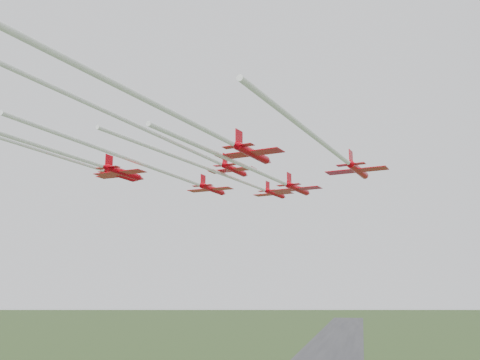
% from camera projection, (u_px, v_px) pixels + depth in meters
% --- Properties ---
extents(runway, '(38.00, 900.00, 0.04)m').
position_uv_depth(runway, '(327.00, 360.00, 283.84)').
color(runway, '#333335').
rests_on(runway, ground).
extents(jet_lead, '(19.14, 58.61, 2.58)m').
position_uv_depth(jet_lead, '(241.00, 181.00, 102.07)').
color(jet_lead, red).
extents(jet_row2_left, '(16.29, 59.55, 2.87)m').
position_uv_depth(jet_row2_left, '(175.00, 176.00, 98.47)').
color(jet_row2_left, red).
extents(jet_row2_right, '(17.14, 50.87, 2.88)m').
position_uv_depth(jet_row2_right, '(273.00, 178.00, 91.29)').
color(jet_row2_right, red).
extents(jet_row3_left, '(14.26, 53.17, 2.63)m').
position_uv_depth(jet_row3_left, '(76.00, 161.00, 93.10)').
color(jet_row3_left, red).
extents(jet_row3_mid, '(16.79, 60.39, 2.60)m').
position_uv_depth(jet_row3_mid, '(188.00, 149.00, 81.22)').
color(jet_row3_mid, red).
extents(jet_row3_right, '(14.68, 46.19, 2.79)m').
position_uv_depth(jet_row3_right, '(340.00, 156.00, 73.83)').
color(jet_row3_right, red).
extents(jet_row4_left, '(16.21, 61.42, 2.68)m').
position_uv_depth(jet_row4_left, '(53.00, 150.00, 73.97)').
color(jet_row4_left, red).
extents(jet_row4_right, '(16.21, 49.10, 2.93)m').
position_uv_depth(jet_row4_right, '(216.00, 135.00, 67.04)').
color(jet_row4_right, red).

